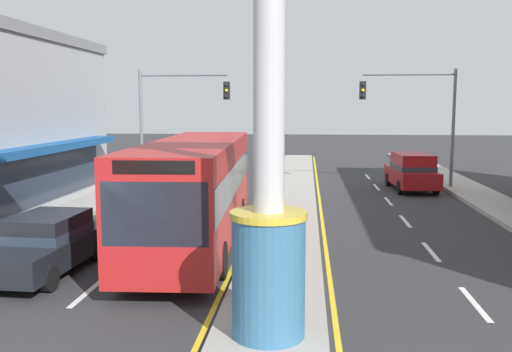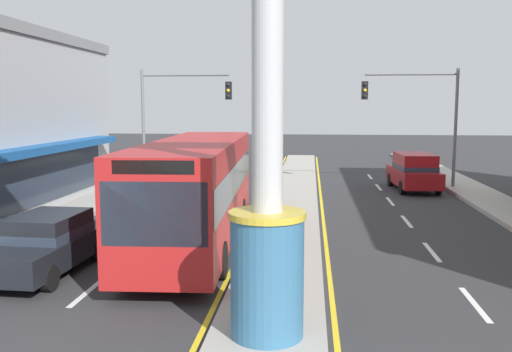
{
  "view_description": "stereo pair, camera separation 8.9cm",
  "coord_description": "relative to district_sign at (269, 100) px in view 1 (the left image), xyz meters",
  "views": [
    {
      "loc": [
        0.66,
        -3.02,
        4.36
      ],
      "look_at": [
        -0.58,
        10.65,
        2.6
      ],
      "focal_mm": 39.06,
      "sensor_mm": 36.0,
      "label": 1
    },
    {
      "loc": [
        0.75,
        -3.01,
        4.36
      ],
      "look_at": [
        -0.58,
        10.65,
        2.6
      ],
      "focal_mm": 39.06,
      "sensor_mm": 36.0,
      "label": 2
    }
  ],
  "objects": [
    {
      "name": "sidewalk_left",
      "position": [
        -8.82,
        9.22,
        -4.35
      ],
      "size": [
        2.22,
        60.0,
        0.18
      ],
      "primitive_type": "cube",
      "color": "#ADA89E",
      "rests_on": "ground"
    },
    {
      "name": "median_strip",
      "position": [
        -0.0,
        11.22,
        -4.37
      ],
      "size": [
        2.21,
        52.0,
        0.14
      ],
      "primitive_type": "cube",
      "color": "#A39E93",
      "rests_on": "ground"
    },
    {
      "name": "traffic_light_right_side",
      "position": [
        6.34,
        19.39,
        -0.19
      ],
      "size": [
        4.86,
        0.46,
        6.2
      ],
      "color": "slate",
      "rests_on": "ground"
    },
    {
      "name": "lane_markings",
      "position": [
        -0.0,
        9.87,
        -4.43
      ],
      "size": [
        8.95,
        52.0,
        0.01
      ],
      "color": "silver",
      "rests_on": "ground"
    },
    {
      "name": "sedan_near_right_lane",
      "position": [
        -6.05,
        3.76,
        -3.65
      ],
      "size": [
        1.99,
        4.38,
        1.53
      ],
      "color": "black",
      "rests_on": "ground"
    },
    {
      "name": "traffic_light_left_side",
      "position": [
        -6.34,
        19.15,
        -0.19
      ],
      "size": [
        4.86,
        0.46,
        6.2
      ],
      "color": "slate",
      "rests_on": "ground"
    },
    {
      "name": "bus_far_right_lane",
      "position": [
        -2.76,
        7.07,
        -2.57
      ],
      "size": [
        3.0,
        11.3,
        3.26
      ],
      "color": "#B21E1E",
      "rests_on": "ground"
    },
    {
      "name": "suv_near_left_lane",
      "position": [
        6.06,
        19.14,
        -3.45
      ],
      "size": [
        2.17,
        4.7,
        1.9
      ],
      "color": "maroon",
      "rests_on": "ground"
    },
    {
      "name": "district_sign",
      "position": [
        0.0,
        0.0,
        0.0
      ],
      "size": [
        7.96,
        1.4,
        8.55
      ],
      "color": "#33668C",
      "rests_on": "median_strip"
    }
  ]
}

